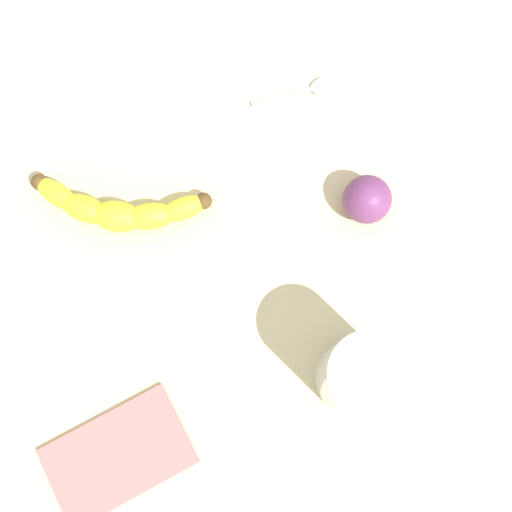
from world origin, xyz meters
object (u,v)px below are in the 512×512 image
at_px(smoothie_glass, 365,374).
at_px(teaspoon, 322,85).
at_px(plum_fruit, 371,199).
at_px(banana, 122,207).

height_order(smoothie_glass, teaspoon, smoothie_glass).
bearing_deg(plum_fruit, smoothie_glass, -124.57).
relative_size(banana, teaspoon, 1.62).
bearing_deg(smoothie_glass, plum_fruit, 55.43).
bearing_deg(banana, smoothie_glass, -28.85).
height_order(banana, smoothie_glass, smoothie_glass).
distance_m(banana, plum_fruit, 0.29).
relative_size(plum_fruit, teaspoon, 0.51).
xyz_separation_m(plum_fruit, teaspoon, (0.03, 0.16, -0.02)).
bearing_deg(plum_fruit, teaspoon, 79.21).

